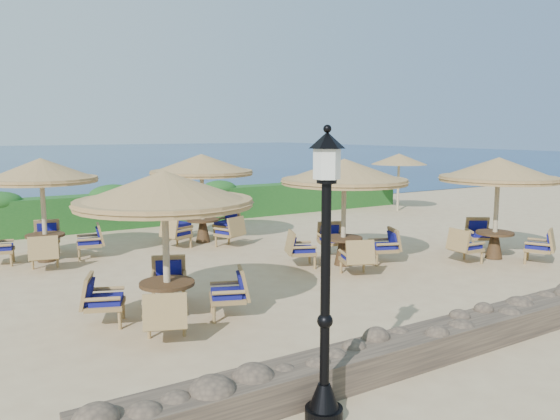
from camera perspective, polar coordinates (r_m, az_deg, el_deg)
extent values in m
plane|color=tan|center=(14.62, 4.06, -4.91)|extent=(120.00, 120.00, 0.00)
plane|color=#0B214B|center=(82.04, -25.87, 5.08)|extent=(160.00, 160.00, 0.00)
cube|color=#164717|center=(20.69, -7.61, 0.61)|extent=(18.00, 0.90, 1.20)
cube|color=brown|center=(10.36, 24.79, -9.93)|extent=(15.00, 0.65, 0.44)
cylinder|color=black|center=(6.74, 4.60, -20.47)|extent=(0.44, 0.44, 0.16)
cone|color=black|center=(6.64, 4.62, -18.81)|extent=(0.36, 0.36, 0.30)
cylinder|color=black|center=(6.17, 4.76, -8.41)|extent=(0.11, 0.11, 2.40)
cylinder|color=silver|center=(5.92, 4.92, 4.97)|extent=(0.30, 0.30, 0.36)
cone|color=black|center=(5.91, 4.95, 7.29)|extent=(0.40, 0.40, 0.18)
cylinder|color=tan|center=(23.35, 12.25, 2.59)|extent=(0.10, 0.10, 2.20)
cone|color=olive|center=(23.28, 12.33, 5.24)|extent=(2.30, 2.30, 0.45)
cylinder|color=tan|center=(9.68, -11.81, -4.56)|extent=(0.12, 0.12, 2.40)
cone|color=olive|center=(9.50, -12.02, 2.40)|extent=(3.07, 3.07, 0.55)
cylinder|color=olive|center=(9.53, -11.97, 0.73)|extent=(3.01, 3.01, 0.14)
cylinder|color=#472F19|center=(9.81, -11.72, -7.52)|extent=(0.96, 0.96, 0.06)
cone|color=#472F19|center=(9.91, -11.66, -9.47)|extent=(0.44, 0.44, 0.64)
cylinder|color=tan|center=(13.58, 6.66, -0.79)|extent=(0.12, 0.12, 2.40)
cone|color=olive|center=(13.44, 6.74, 4.18)|extent=(3.14, 3.14, 0.55)
cylinder|color=olive|center=(13.47, 6.72, 2.99)|extent=(3.07, 3.07, 0.14)
cylinder|color=#472F19|center=(13.67, 6.62, -2.95)|extent=(0.96, 0.96, 0.06)
cone|color=#472F19|center=(13.74, 6.60, -4.38)|extent=(0.44, 0.44, 0.64)
cylinder|color=tan|center=(15.26, 21.64, -0.32)|extent=(0.12, 0.12, 2.40)
cone|color=olive|center=(15.15, 21.88, 4.09)|extent=(3.00, 3.00, 0.55)
cylinder|color=olive|center=(15.17, 21.82, 3.04)|extent=(2.94, 2.94, 0.14)
cylinder|color=#472F19|center=(15.34, 21.54, -2.24)|extent=(0.96, 0.96, 0.06)
cone|color=#472F19|center=(15.41, 21.47, -3.53)|extent=(0.44, 0.44, 0.64)
cylinder|color=tan|center=(15.12, -23.45, -0.50)|extent=(0.12, 0.12, 2.40)
cone|color=olive|center=(15.00, -23.70, 3.96)|extent=(2.76, 2.76, 0.55)
cylinder|color=olive|center=(15.02, -23.64, 2.89)|extent=(2.71, 2.71, 0.14)
cylinder|color=#472F19|center=(15.20, -23.34, -2.44)|extent=(0.96, 0.96, 0.06)
cone|color=#472F19|center=(15.26, -23.26, -3.73)|extent=(0.44, 0.44, 0.64)
cylinder|color=tan|center=(16.46, -8.12, 0.76)|extent=(0.12, 0.12, 2.40)
cone|color=olive|center=(16.35, -8.20, 4.86)|extent=(3.07, 3.07, 0.55)
cylinder|color=olive|center=(16.36, -8.18, 3.88)|extent=(3.01, 3.01, 0.14)
cylinder|color=#472F19|center=(16.53, -8.08, -1.03)|extent=(0.96, 0.96, 0.06)
cone|color=#472F19|center=(16.59, -8.06, -2.23)|extent=(0.44, 0.44, 0.64)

